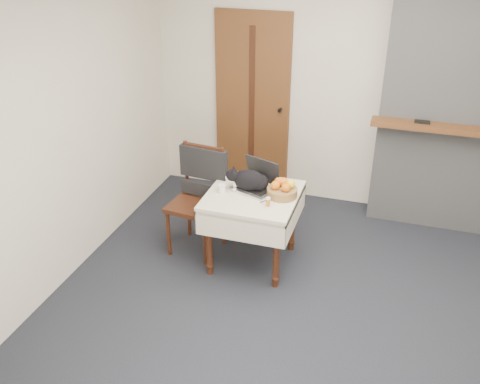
# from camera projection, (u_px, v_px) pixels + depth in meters

# --- Properties ---
(ground) EXTENTS (4.50, 4.50, 0.00)m
(ground) POSITION_uv_depth(u_px,v_px,m) (324.00, 316.00, 4.27)
(ground) COLOR black
(ground) RESTS_ON ground
(room_shell) EXTENTS (4.52, 4.01, 2.61)m
(room_shell) POSITION_uv_depth(u_px,v_px,m) (353.00, 85.00, 3.84)
(room_shell) COLOR beige
(room_shell) RESTS_ON ground
(door) EXTENTS (0.82, 0.10, 2.00)m
(door) POSITION_uv_depth(u_px,v_px,m) (252.00, 106.00, 5.79)
(door) COLOR brown
(door) RESTS_ON ground
(chimney) EXTENTS (1.62, 0.48, 2.60)m
(chimney) POSITION_uv_depth(u_px,v_px,m) (464.00, 101.00, 4.98)
(chimney) COLOR gray
(chimney) RESTS_ON ground
(side_table) EXTENTS (0.78, 0.78, 0.70)m
(side_table) POSITION_uv_depth(u_px,v_px,m) (253.00, 205.00, 4.68)
(side_table) COLOR #3C1D10
(side_table) RESTS_ON ground
(laptop) EXTENTS (0.43, 0.40, 0.26)m
(laptop) POSITION_uv_depth(u_px,v_px,m) (257.00, 182.00, 4.69)
(laptop) COLOR #B7B7BC
(laptop) RESTS_ON side_table
(cat) EXTENTS (0.46, 0.23, 0.22)m
(cat) POSITION_uv_depth(u_px,v_px,m) (250.00, 181.00, 4.64)
(cat) COLOR black
(cat) RESTS_ON side_table
(cream_jar) EXTENTS (0.07, 0.07, 0.07)m
(cream_jar) POSITION_uv_depth(u_px,v_px,m) (222.00, 188.00, 4.63)
(cream_jar) COLOR white
(cream_jar) RESTS_ON side_table
(pill_bottle) EXTENTS (0.04, 0.04, 0.08)m
(pill_bottle) POSITION_uv_depth(u_px,v_px,m) (268.00, 202.00, 4.41)
(pill_bottle) COLOR #A56514
(pill_bottle) RESTS_ON side_table
(fruit_basket) EXTENTS (0.26, 0.26, 0.15)m
(fruit_basket) POSITION_uv_depth(u_px,v_px,m) (282.00, 190.00, 4.56)
(fruit_basket) COLOR #8E5F39
(fruit_basket) RESTS_ON side_table
(desk_clutter) EXTENTS (0.11, 0.10, 0.01)m
(desk_clutter) POSITION_uv_depth(u_px,v_px,m) (273.00, 196.00, 4.57)
(desk_clutter) COLOR black
(desk_clutter) RESTS_ON side_table
(chair) EXTENTS (0.50, 0.49, 1.01)m
(chair) POSITION_uv_depth(u_px,v_px,m) (200.00, 184.00, 4.91)
(chair) COLOR #3C1D10
(chair) RESTS_ON ground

